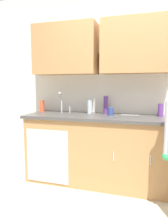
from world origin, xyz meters
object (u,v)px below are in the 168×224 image
object	(u,v)px
bottle_water_short	(161,110)
bottle_soap	(106,105)
cup_by_sink	(111,111)
knife_on_counter	(130,115)
sink	(60,115)
bottle_dish_liquid	(42,106)
bottle_water_tall	(90,106)

from	to	relation	value
bottle_water_short	bottle_soap	xyz separation A→B (m)	(-0.74, 0.07, 0.04)
cup_by_sink	knife_on_counter	world-z (taller)	cup_by_sink
knife_on_counter	cup_by_sink	bearing A→B (deg)	16.05
sink	cup_by_sink	xyz separation A→B (m)	(0.72, 0.06, 0.07)
bottle_dish_liquid	knife_on_counter	world-z (taller)	bottle_dish_liquid
bottle_dish_liquid	bottle_water_short	size ratio (longest dim) A/B	1.02
bottle_dish_liquid	bottle_soap	bearing A→B (deg)	2.72
bottle_water_tall	bottle_dish_liquid	xyz separation A→B (m)	(-0.77, 0.00, -0.02)
bottle_soap	bottle_water_short	bearing A→B (deg)	-5.48
bottle_water_tall	bottle_water_short	distance (m)	0.97
sink	bottle_water_short	xyz separation A→B (m)	(1.36, 0.14, 0.10)
knife_on_counter	bottle_soap	bearing A→B (deg)	-13.40
sink	bottle_water_short	bearing A→B (deg)	5.87
sink	bottle_dish_liquid	distance (m)	0.42
bottle_dish_liquid	bottle_water_short	xyz separation A→B (m)	(1.74, -0.02, -0.00)
sink	bottle_water_short	distance (m)	1.37
cup_by_sink	knife_on_counter	xyz separation A→B (m)	(0.25, 0.10, -0.05)
bottle_water_tall	bottle_water_short	world-z (taller)	bottle_water_tall
knife_on_counter	bottle_dish_liquid	bearing A→B (deg)	-5.14
bottle_soap	knife_on_counter	distance (m)	0.38
bottle_water_tall	bottle_soap	bearing A→B (deg)	12.80
bottle_water_short	bottle_soap	world-z (taller)	bottle_soap
bottle_water_tall	bottle_dish_liquid	distance (m)	0.77
bottle_water_short	bottle_soap	size ratio (longest dim) A/B	0.66
bottle_water_tall	knife_on_counter	size ratio (longest dim) A/B	0.86
bottle_dish_liquid	knife_on_counter	bearing A→B (deg)	-0.24
bottle_water_tall	knife_on_counter	bearing A→B (deg)	-0.24
bottle_dish_liquid	bottle_soap	xyz separation A→B (m)	(0.99, 0.05, 0.04)
bottle_water_short	bottle_soap	distance (m)	0.75
bottle_dish_liquid	cup_by_sink	bearing A→B (deg)	-5.34
bottle_water_short	cup_by_sink	xyz separation A→B (m)	(-0.64, -0.08, -0.03)
bottle_water_short	knife_on_counter	xyz separation A→B (m)	(-0.39, 0.02, -0.08)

